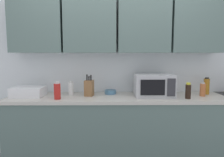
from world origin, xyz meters
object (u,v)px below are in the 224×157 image
at_px(microwave, 154,85).
at_px(bottle_red_sauce, 57,91).
at_px(knife_block, 89,88).
at_px(bottle_spice_jar, 203,90).
at_px(bottle_white_jar, 71,88).
at_px(bottle_amber_vinegar, 207,86).
at_px(dish_rack, 29,92).
at_px(bowl_ceramic_small, 110,92).
at_px(bottle_soy_dark, 188,91).

distance_m(microwave, bottle_red_sauce, 1.19).
bearing_deg(bottle_red_sauce, knife_block, 28.03).
distance_m(microwave, knife_block, 0.82).
distance_m(microwave, bottle_spice_jar, 0.63).
distance_m(microwave, bottle_white_jar, 1.08).
bearing_deg(bottle_amber_vinegar, knife_block, -176.51).
bearing_deg(bottle_amber_vinegar, dish_rack, -177.13).
bearing_deg(knife_block, bottle_red_sauce, -151.97).
xyz_separation_m(bottle_white_jar, bowl_ceramic_small, (0.52, 0.03, -0.06)).
bearing_deg(bottle_soy_dark, bottle_white_jar, 169.09).
distance_m(knife_block, bottle_amber_vinegar, 1.55).
bearing_deg(dish_rack, bottle_soy_dark, -4.63).
height_order(dish_rack, bottle_white_jar, bottle_white_jar).
xyz_separation_m(dish_rack, bottle_spice_jar, (2.21, -0.01, 0.02)).
height_order(microwave, dish_rack, microwave).
bearing_deg(microwave, knife_block, 178.33).
height_order(bottle_white_jar, bottle_amber_vinegar, bottle_amber_vinegar).
relative_size(bottle_red_sauce, bowl_ceramic_small, 1.35).
distance_m(dish_rack, bottle_red_sauce, 0.44).
relative_size(microwave, bowl_ceramic_small, 3.13).
xyz_separation_m(microwave, bottle_white_jar, (-1.07, 0.12, -0.06)).
bearing_deg(bottle_soy_dark, bowl_ceramic_small, 161.67).
bearing_deg(bottle_amber_vinegar, microwave, -170.81).
bearing_deg(bottle_soy_dark, bottle_spice_jar, 31.12).
xyz_separation_m(bottle_red_sauce, bottle_amber_vinegar, (1.91, 0.29, 0.01)).
distance_m(dish_rack, bottle_amber_vinegar, 2.32).
relative_size(knife_block, bottle_soy_dark, 1.42).
xyz_separation_m(dish_rack, bottle_amber_vinegar, (2.31, 0.12, 0.05)).
relative_size(microwave, bottle_soy_dark, 2.47).
bearing_deg(microwave, bottle_red_sauce, -171.93).
bearing_deg(bottle_white_jar, bottle_amber_vinegar, -0.14).
relative_size(microwave, dish_rack, 1.26).
xyz_separation_m(knife_block, bottle_amber_vinegar, (1.55, 0.09, 0.00)).
relative_size(bottle_amber_vinegar, bottle_soy_dark, 1.16).
xyz_separation_m(dish_rack, bottle_white_jar, (0.52, 0.12, 0.02)).
bearing_deg(microwave, bowl_ceramic_small, 164.53).
bearing_deg(knife_block, bottle_soy_dark, -8.54).
distance_m(bottle_red_sauce, bowl_ceramic_small, 0.71).
xyz_separation_m(microwave, bottle_soy_dark, (0.38, -0.16, -0.05)).
height_order(bottle_red_sauce, bowl_ceramic_small, bottle_red_sauce).
bearing_deg(bottle_white_jar, bowl_ceramic_small, 3.14).
bearing_deg(knife_block, bowl_ceramic_small, 25.13).
bearing_deg(bottle_spice_jar, bottle_amber_vinegar, 50.26).
height_order(dish_rack, bottle_soy_dark, bottle_soy_dark).
height_order(bottle_white_jar, bowl_ceramic_small, bottle_white_jar).
bearing_deg(bottle_soy_dark, microwave, 157.74).
height_order(microwave, knife_block, microwave).
height_order(dish_rack, bottle_red_sauce, bottle_red_sauce).
xyz_separation_m(knife_block, bottle_soy_dark, (1.20, -0.18, -0.01)).
bearing_deg(bottle_soy_dark, bottle_amber_vinegar, 38.25).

